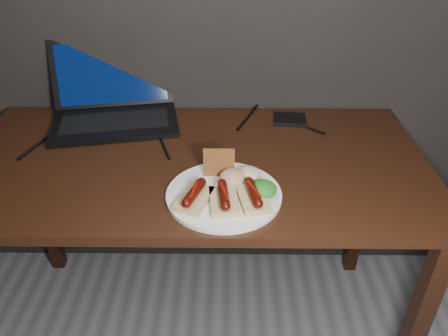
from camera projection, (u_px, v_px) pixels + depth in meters
name	position (u px, v px, depth m)	size (l,w,h in m)	color
desk	(194.00, 183.00, 1.35)	(1.40, 0.70, 0.75)	black
laptop	(114.00, 104.00, 1.50)	(0.47, 0.40, 0.25)	black
hard_drive	(290.00, 120.00, 1.51)	(0.11, 0.08, 0.02)	black
desk_cables	(186.00, 132.00, 1.44)	(0.95, 0.40, 0.01)	black
plate	(224.00, 195.00, 1.14)	(0.30, 0.30, 0.01)	silver
bread_sausage_left	(194.00, 196.00, 1.10)	(0.10, 0.13, 0.04)	tan
bread_sausage_center	(224.00, 198.00, 1.09)	(0.08, 0.12, 0.04)	tan
bread_sausage_right	(253.00, 196.00, 1.10)	(0.09, 0.13, 0.04)	tan
crispbread	(219.00, 162.00, 1.19)	(0.09, 0.01, 0.09)	#9E5B2B
salad_greens	(263.00, 189.00, 1.12)	(0.07, 0.07, 0.04)	#185811
salsa_mound	(233.00, 177.00, 1.17)	(0.07, 0.07, 0.04)	maroon
coleslaw_mound	(249.00, 174.00, 1.18)	(0.06, 0.06, 0.04)	beige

